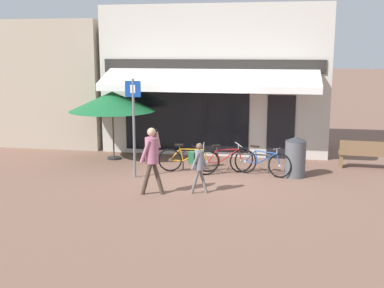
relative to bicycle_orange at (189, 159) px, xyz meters
name	(u,v)px	position (x,y,z in m)	size (l,w,h in m)	color
ground_plane	(200,175)	(0.39, -0.26, -0.38)	(160.00, 160.00, 0.00)	brown
shop_front	(217,79)	(0.32, 3.79, 2.13)	(7.72, 4.42, 5.02)	beige
neighbour_building	(45,82)	(-6.65, 4.31, 1.92)	(5.83, 4.00, 4.59)	tan
bike_rack_rail	(225,157)	(1.05, 0.23, 0.08)	(2.63, 0.04, 0.57)	#47494F
bicycle_orange	(189,159)	(0.00, 0.00, 0.00)	(1.83, 0.52, 0.86)	black
bicycle_red	(224,161)	(1.06, -0.04, 0.02)	(1.66, 0.91, 0.89)	black
bicycle_blue	(262,162)	(2.14, 0.04, -0.01)	(1.69, 0.72, 0.85)	black
pedestrian_adult	(152,153)	(-0.48, -2.33, 0.66)	(0.61, 0.50, 1.70)	#47382D
pedestrian_child	(198,162)	(0.63, -2.04, 0.44)	(0.48, 0.34, 1.30)	slate
litter_bin	(295,157)	(3.06, 0.02, 0.20)	(0.59, 0.59, 1.15)	#515459
parking_sign	(134,118)	(-1.38, -0.86, 1.30)	(0.44, 0.07, 2.78)	slate
cafe_parasol	(112,101)	(-2.75, 1.24, 1.53)	(2.80, 2.80, 2.23)	#4C3D2D
park_bench	(367,154)	(5.21, 1.34, 0.08)	(1.62, 0.52, 0.87)	brown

